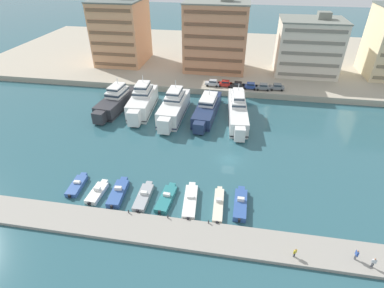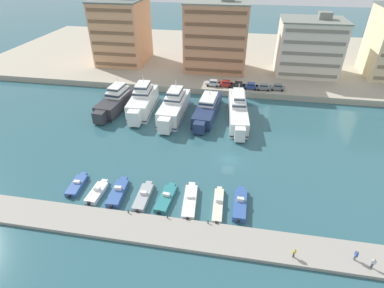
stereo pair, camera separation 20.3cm
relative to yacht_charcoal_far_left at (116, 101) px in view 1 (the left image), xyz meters
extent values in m
plane|color=#2D5B66|center=(30.36, -17.92, -2.16)|extent=(400.00, 400.00, 0.00)
cube|color=#ADA38E|center=(30.36, 47.45, -1.31)|extent=(180.00, 70.00, 1.69)
cube|color=#9E998E|center=(30.36, -37.76, -1.88)|extent=(120.00, 5.38, 0.56)
cube|color=#333338|center=(0.02, 0.20, -0.52)|extent=(6.20, 15.44, 3.27)
cube|color=#333338|center=(-0.77, -8.39, -0.44)|extent=(2.87, 2.65, 2.78)
cube|color=black|center=(0.02, 0.20, -1.59)|extent=(6.26, 15.60, 0.24)
cube|color=white|center=(0.12, 1.32, 1.85)|extent=(4.34, 6.65, 1.47)
cube|color=#233342|center=(0.12, 1.32, 1.99)|extent=(4.39, 6.71, 0.53)
cube|color=white|center=(0.12, 1.32, 3.14)|extent=(3.39, 5.18, 1.13)
cube|color=#233342|center=(0.12, 1.32, 3.26)|extent=(3.43, 5.24, 0.41)
cylinder|color=silver|center=(0.21, 2.27, 4.61)|extent=(0.16, 0.16, 1.80)
cube|color=#333338|center=(0.75, 8.15, -1.26)|extent=(4.18, 1.27, 0.20)
cube|color=white|center=(7.21, 0.10, -0.06)|extent=(5.86, 14.67, 4.20)
cube|color=white|center=(7.72, -8.21, 0.05)|extent=(2.89, 2.66, 3.57)
cube|color=black|center=(7.21, 0.10, -1.42)|extent=(5.91, 14.82, 0.24)
cube|color=white|center=(7.15, 1.18, 2.75)|extent=(4.25, 6.27, 1.42)
cube|color=#233342|center=(7.15, 1.18, 2.89)|extent=(4.31, 6.33, 0.51)
cube|color=white|center=(7.15, 1.18, 4.10)|extent=(3.32, 4.89, 1.29)
cube|color=#233342|center=(7.15, 1.18, 4.23)|extent=(3.36, 4.94, 0.46)
cylinder|color=silver|center=(7.09, 2.08, 5.64)|extent=(0.16, 0.16, 1.80)
cube|color=white|center=(6.75, 7.73, -1.00)|extent=(4.29, 1.16, 0.20)
cube|color=white|center=(15.69, -1.36, -0.15)|extent=(5.36, 15.66, 4.01)
cube|color=white|center=(15.44, -10.23, -0.05)|extent=(2.78, 2.54, 3.41)
cube|color=#192347|center=(15.69, -1.36, -1.46)|extent=(5.41, 15.81, 0.24)
cube|color=white|center=(15.72, -0.20, 2.51)|extent=(4.02, 6.63, 1.32)
cube|color=#233342|center=(15.72, -0.20, 2.64)|extent=(4.07, 6.69, 0.47)
cube|color=white|center=(15.72, -0.20, 3.78)|extent=(3.14, 5.17, 1.23)
cube|color=#233342|center=(15.72, -0.20, 3.90)|extent=(3.18, 5.22, 0.44)
cylinder|color=silver|center=(15.75, 0.78, 5.29)|extent=(0.16, 0.16, 1.80)
cube|color=white|center=(15.92, 6.84, -1.05)|extent=(4.21, 1.02, 0.20)
cube|color=navy|center=(23.73, 0.40, -0.68)|extent=(5.66, 16.98, 2.96)
cube|color=navy|center=(23.06, -8.94, -0.61)|extent=(2.62, 2.42, 2.51)
cube|color=#192347|center=(23.73, 0.40, -1.64)|extent=(5.72, 17.14, 0.24)
cube|color=white|center=(23.81, 1.65, 1.54)|extent=(3.99, 7.24, 1.47)
cube|color=#233342|center=(23.81, 1.65, 1.68)|extent=(4.04, 7.32, 0.53)
cylinder|color=silver|center=(23.89, 2.70, 3.17)|extent=(0.16, 0.16, 1.80)
cube|color=navy|center=(24.35, 9.18, -1.34)|extent=(3.87, 1.17, 0.20)
cube|color=white|center=(31.19, 0.08, -0.41)|extent=(5.76, 20.12, 3.50)
cube|color=white|center=(32.12, -10.72, -0.32)|extent=(2.41, 2.22, 2.98)
cube|color=black|center=(31.19, 0.08, -1.54)|extent=(5.81, 20.32, 0.24)
cube|color=white|center=(31.06, 1.57, 2.04)|extent=(3.88, 8.58, 1.40)
cube|color=#233342|center=(31.06, 1.57, 2.18)|extent=(3.93, 8.66, 0.50)
cube|color=white|center=(31.06, 1.57, 3.30)|extent=(3.03, 6.69, 1.12)
cube|color=#233342|center=(31.06, 1.57, 3.42)|extent=(3.06, 6.76, 0.40)
cylinder|color=silver|center=(30.96, 2.81, 4.76)|extent=(0.16, 0.16, 1.80)
cube|color=white|center=(30.31, 10.42, -1.19)|extent=(3.53, 1.19, 0.20)
cube|color=#33569E|center=(4.74, -30.66, -1.76)|extent=(2.27, 5.23, 0.79)
cube|color=#33569E|center=(4.57, -27.71, -1.76)|extent=(1.13, 0.95, 0.67)
cube|color=silver|center=(4.72, -30.27, -1.18)|extent=(1.12, 0.66, 0.37)
cube|color=#283847|center=(4.70, -29.99, -1.13)|extent=(0.99, 0.14, 0.22)
cube|color=black|center=(4.91, -33.39, -1.61)|extent=(0.38, 0.30, 0.60)
cube|color=white|center=(8.98, -31.78, -1.77)|extent=(2.20, 5.02, 0.78)
cube|color=white|center=(9.10, -28.92, -1.77)|extent=(1.13, 0.94, 0.66)
cube|color=silver|center=(8.99, -31.41, -1.09)|extent=(1.12, 0.65, 0.57)
cube|color=#283847|center=(9.00, -31.13, -1.01)|extent=(1.00, 0.12, 0.34)
cube|color=black|center=(8.86, -34.43, -1.62)|extent=(0.37, 0.30, 0.60)
cube|color=#33569E|center=(12.60, -31.38, -1.67)|extent=(2.54, 6.27, 0.98)
cube|color=#33569E|center=(12.37, -27.89, -1.67)|extent=(1.24, 1.04, 0.83)
cube|color=silver|center=(12.57, -30.92, -0.88)|extent=(1.21, 0.68, 0.60)
cube|color=#283847|center=(12.55, -30.64, -0.79)|extent=(1.07, 0.15, 0.36)
cube|color=black|center=(12.81, -34.63, -1.52)|extent=(0.38, 0.30, 0.60)
cube|color=#9EA3A8|center=(17.12, -31.65, -1.69)|extent=(2.04, 6.09, 0.93)
cube|color=#9EA3A8|center=(17.09, -28.21, -1.69)|extent=(1.10, 0.90, 0.79)
cube|color=silver|center=(17.11, -31.19, -0.97)|extent=(1.10, 0.61, 0.51)
cube|color=#283847|center=(17.11, -30.91, -0.89)|extent=(1.00, 0.09, 0.31)
cube|color=black|center=(17.14, -34.86, -1.54)|extent=(0.36, 0.28, 0.60)
cube|color=teal|center=(20.84, -31.17, -1.81)|extent=(2.57, 6.20, 0.70)
cube|color=teal|center=(21.12, -27.74, -1.81)|extent=(1.22, 1.03, 0.60)
cube|color=silver|center=(20.88, -30.72, -1.21)|extent=(1.19, 0.69, 0.49)
cube|color=#283847|center=(20.90, -30.44, -1.13)|extent=(1.04, 0.17, 0.30)
cube|color=black|center=(20.57, -34.36, -1.66)|extent=(0.38, 0.31, 0.60)
cube|color=white|center=(24.91, -31.22, -1.72)|extent=(2.65, 7.47, 0.87)
cube|color=white|center=(24.57, -27.17, -1.72)|extent=(1.19, 1.01, 0.74)
cube|color=silver|center=(24.87, -30.68, -1.10)|extent=(1.16, 0.69, 0.38)
cube|color=#283847|center=(24.84, -30.40, -1.05)|extent=(1.02, 0.17, 0.23)
cube|color=black|center=(25.24, -35.05, -1.57)|extent=(0.38, 0.31, 0.60)
cube|color=beige|center=(29.53, -31.23, -1.78)|extent=(1.78, 7.35, 0.76)
cube|color=beige|center=(29.40, -27.27, -1.78)|extent=(0.87, 0.72, 0.64)
cube|color=silver|center=(29.51, -30.68, -1.11)|extent=(0.86, 0.63, 0.58)
cube|color=#283847|center=(29.51, -30.40, -1.02)|extent=(0.77, 0.11, 0.35)
cube|color=black|center=(29.66, -35.05, -1.63)|extent=(0.37, 0.29, 0.60)
cube|color=#33569E|center=(33.01, -30.61, -1.67)|extent=(2.12, 6.66, 0.97)
cube|color=#33569E|center=(33.07, -26.90, -1.67)|extent=(1.12, 0.92, 0.82)
cube|color=silver|center=(33.01, -30.12, -0.89)|extent=(1.12, 0.62, 0.59)
cube|color=#283847|center=(33.02, -29.84, -0.81)|extent=(1.01, 0.10, 0.35)
cube|color=black|center=(32.95, -34.11, -1.52)|extent=(0.36, 0.29, 0.60)
cube|color=#B7BCC1|center=(23.34, 15.30, 0.25)|extent=(4.15, 1.84, 0.80)
cube|color=#B7BCC1|center=(23.49, 15.29, 0.99)|extent=(2.15, 1.63, 0.68)
cube|color=#1E2833|center=(23.49, 15.29, 0.99)|extent=(2.11, 1.64, 0.37)
cylinder|color=black|center=(21.96, 14.49, -0.15)|extent=(0.65, 0.24, 0.64)
cylinder|color=black|center=(22.02, 16.19, -0.15)|extent=(0.65, 0.24, 0.64)
cylinder|color=black|center=(24.66, 14.40, -0.15)|extent=(0.65, 0.24, 0.64)
cylinder|color=black|center=(24.71, 16.10, -0.15)|extent=(0.65, 0.24, 0.64)
cube|color=red|center=(26.92, 15.44, 0.25)|extent=(4.18, 1.89, 0.80)
cube|color=red|center=(27.07, 15.43, 0.99)|extent=(2.17, 1.66, 0.68)
cube|color=#1E2833|center=(27.07, 15.43, 0.99)|extent=(2.13, 1.67, 0.37)
cylinder|color=black|center=(25.53, 14.65, -0.15)|extent=(0.65, 0.25, 0.64)
cylinder|color=black|center=(25.62, 16.35, -0.15)|extent=(0.65, 0.25, 0.64)
cylinder|color=black|center=(28.23, 14.52, -0.15)|extent=(0.65, 0.25, 0.64)
cylinder|color=black|center=(28.31, 16.22, -0.15)|extent=(0.65, 0.25, 0.64)
cube|color=black|center=(30.51, 14.86, 0.25)|extent=(4.15, 1.82, 0.80)
cube|color=black|center=(30.66, 14.86, 0.99)|extent=(2.14, 1.62, 0.68)
cube|color=#1E2833|center=(30.66, 14.86, 0.99)|extent=(2.10, 1.63, 0.37)
cylinder|color=black|center=(29.14, 14.05, -0.15)|extent=(0.65, 0.24, 0.64)
cylinder|color=black|center=(29.19, 15.75, -0.15)|extent=(0.65, 0.24, 0.64)
cylinder|color=black|center=(31.84, 13.97, -0.15)|extent=(0.65, 0.24, 0.64)
cylinder|color=black|center=(31.89, 15.67, -0.15)|extent=(0.65, 0.24, 0.64)
cube|color=#28428E|center=(34.06, 14.85, 0.25)|extent=(4.20, 1.97, 0.80)
cube|color=#28428E|center=(34.21, 14.84, 0.99)|extent=(2.20, 1.70, 0.68)
cube|color=#1E2833|center=(34.21, 14.84, 0.99)|extent=(2.16, 1.71, 0.37)
cylinder|color=black|center=(32.65, 14.10, -0.15)|extent=(0.65, 0.26, 0.64)
cylinder|color=black|center=(32.77, 15.79, -0.15)|extent=(0.65, 0.26, 0.64)
cylinder|color=black|center=(35.35, 13.92, -0.15)|extent=(0.65, 0.26, 0.64)
cylinder|color=black|center=(35.46, 15.61, -0.15)|extent=(0.65, 0.26, 0.64)
cube|color=slate|center=(37.59, 14.71, 0.25)|extent=(4.11, 1.72, 0.80)
cube|color=slate|center=(37.74, 14.71, 0.99)|extent=(2.11, 1.57, 0.68)
cube|color=#1E2833|center=(37.74, 14.71, 0.99)|extent=(2.07, 1.59, 0.37)
cylinder|color=black|center=(36.23, 13.87, -0.15)|extent=(0.64, 0.22, 0.64)
cylinder|color=black|center=(36.24, 15.57, -0.15)|extent=(0.64, 0.22, 0.64)
cylinder|color=black|center=(38.93, 13.86, -0.15)|extent=(0.64, 0.22, 0.64)
cylinder|color=black|center=(38.94, 15.56, -0.15)|extent=(0.64, 0.22, 0.64)
cube|color=slate|center=(41.41, 15.32, 0.25)|extent=(4.14, 1.79, 0.80)
cube|color=slate|center=(41.56, 15.33, 0.99)|extent=(2.13, 1.61, 0.68)
cube|color=#1E2833|center=(41.56, 15.33, 0.99)|extent=(2.09, 1.62, 0.37)
cylinder|color=black|center=(40.08, 14.44, -0.15)|extent=(0.64, 0.23, 0.64)
cylinder|color=black|center=(40.04, 16.14, -0.15)|extent=(0.64, 0.23, 0.64)
cylinder|color=black|center=(42.78, 14.50, -0.15)|extent=(0.64, 0.23, 0.64)
cylinder|color=black|center=(42.74, 16.20, -0.15)|extent=(0.64, 0.23, 0.64)
cube|color=tan|center=(-9.56, 32.82, 9.34)|extent=(15.32, 17.23, 19.62)
cube|color=brown|center=(-9.56, 24.11, 1.17)|extent=(14.09, 0.24, 0.90)
cube|color=brown|center=(-9.56, 24.11, 4.44)|extent=(14.09, 0.24, 0.90)
cube|color=brown|center=(-9.56, 24.11, 7.71)|extent=(14.09, 0.24, 0.90)
cube|color=brown|center=(-9.56, 24.11, 10.98)|extent=(14.09, 0.24, 0.90)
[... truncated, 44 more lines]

